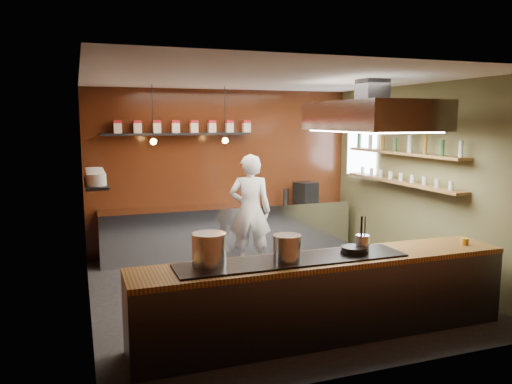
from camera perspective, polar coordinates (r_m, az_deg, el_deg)
name	(u,v)px	position (r m, az deg, el deg)	size (l,w,h in m)	color
floor	(273,291)	(7.34, 1.92, -11.22)	(5.00, 5.00, 0.00)	black
back_wall	(224,171)	(9.34, -3.70, 2.41)	(5.00, 5.00, 0.00)	black
left_wall	(85,197)	(6.50, -18.95, -0.57)	(5.00, 5.00, 0.00)	black
right_wall	(421,181)	(8.24, 18.36, 1.23)	(5.00, 5.00, 0.00)	brown
ceiling	(274,79)	(6.95, 2.05, 12.81)	(5.00, 5.00, 0.00)	silver
window_pane	(361,149)	(9.57, 11.95, 4.79)	(1.00, 1.00, 0.00)	white
prep_counter	(229,230)	(9.19, -3.07, -4.31)	(4.60, 0.65, 0.90)	silver
pass_counter	(325,296)	(5.82, 7.86, -11.74)	(4.40, 0.72, 0.94)	#38383D
tin_shelf	(177,134)	(8.95, -9.07, 6.56)	(2.60, 0.26, 0.04)	black
plate_shelf	(95,183)	(7.49, -17.88, 0.97)	(0.30, 1.40, 0.04)	black
bottle_shelf_upper	(402,153)	(8.35, 16.35, 4.30)	(0.26, 2.80, 0.04)	brown
bottle_shelf_lower	(401,182)	(8.39, 16.22, 1.09)	(0.26, 2.80, 0.04)	brown
extractor_hood	(371,116)	(7.16, 13.06, 8.51)	(1.20, 2.00, 0.72)	#38383D
pendant_left	(153,138)	(8.22, -11.65, 6.02)	(0.10, 0.10, 0.95)	black
pendant_right	(225,138)	(8.47, -3.54, 6.23)	(0.10, 0.10, 0.95)	black
storage_tins	(185,126)	(8.98, -8.14, 7.43)	(2.43, 0.13, 0.22)	beige
plate_stacks	(95,176)	(7.48, -17.91, 1.73)	(0.26, 1.16, 0.16)	silver
bottles	(402,144)	(8.34, 16.39, 5.25)	(0.06, 2.66, 0.24)	silver
wine_glasses	(401,177)	(8.38, 16.25, 1.67)	(0.07, 2.37, 0.13)	silver
stockpot_large	(209,250)	(5.22, -5.38, -6.57)	(0.36, 0.36, 0.35)	silver
stockpot_small	(287,248)	(5.39, 3.57, -6.41)	(0.31, 0.31, 0.29)	#B3B5BA
utensil_crock	(362,244)	(5.87, 12.07, -5.79)	(0.16, 0.16, 0.20)	silver
frying_pan	(354,250)	(5.82, 11.15, -6.52)	(0.45, 0.31, 0.08)	black
butter_jar	(465,242)	(6.68, 22.74, -5.25)	(0.09, 0.09, 0.08)	gold
espresso_machine	(306,192)	(9.60, 5.69, 0.04)	(0.37, 0.35, 0.37)	black
chef	(250,211)	(8.29, -0.68, -2.18)	(0.69, 0.45, 1.89)	silver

